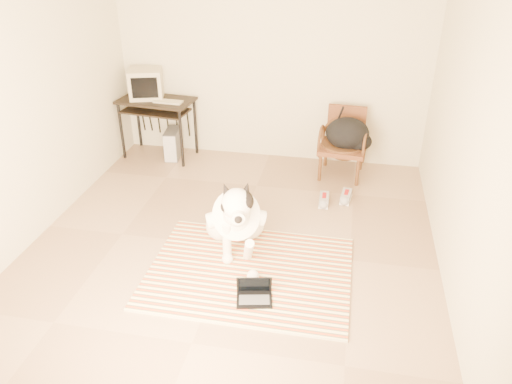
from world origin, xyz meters
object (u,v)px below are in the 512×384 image
(rattan_chair, at_px, (343,143))
(backpack, at_px, (349,135))
(computer_desk, at_px, (156,108))
(pc_tower, at_px, (173,144))
(crt_monitor, at_px, (146,83))
(dog, at_px, (236,218))
(laptop, at_px, (254,293))

(rattan_chair, height_order, backpack, rattan_chair)
(computer_desk, distance_m, pc_tower, 0.53)
(backpack, bearing_deg, pc_tower, 176.35)
(computer_desk, distance_m, crt_monitor, 0.34)
(dog, height_order, laptop, dog)
(dog, xyz_separation_m, laptop, (0.32, -0.73, -0.28))
(dog, bearing_deg, pc_tower, 124.29)
(laptop, distance_m, crt_monitor, 3.52)
(dog, xyz_separation_m, pc_tower, (-1.33, 1.96, -0.16))
(computer_desk, height_order, pc_tower, computer_desk)
(crt_monitor, bearing_deg, computer_desk, -29.20)
(rattan_chair, bearing_deg, crt_monitor, 176.76)
(computer_desk, distance_m, backpack, 2.54)
(pc_tower, bearing_deg, backpack, -3.65)
(pc_tower, distance_m, backpack, 2.37)
(dog, bearing_deg, backpack, 60.85)
(dog, relative_size, crt_monitor, 2.21)
(dog, relative_size, rattan_chair, 1.35)
(crt_monitor, relative_size, pc_tower, 1.19)
(crt_monitor, bearing_deg, dog, -50.66)
(dog, xyz_separation_m, crt_monitor, (-1.66, 2.03, 0.63))
(dog, distance_m, laptop, 0.84)
(laptop, height_order, rattan_chair, rattan_chair)
(backpack, bearing_deg, computer_desk, 176.72)
(dog, relative_size, pc_tower, 2.63)
(computer_desk, xyz_separation_m, crt_monitor, (-0.14, 0.08, 0.30))
(laptop, height_order, computer_desk, computer_desk)
(pc_tower, xyz_separation_m, backpack, (2.34, -0.15, 0.37))
(rattan_chair, bearing_deg, computer_desk, 178.41)
(computer_desk, relative_size, crt_monitor, 1.98)
(dog, distance_m, pc_tower, 2.37)
(computer_desk, relative_size, pc_tower, 2.35)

